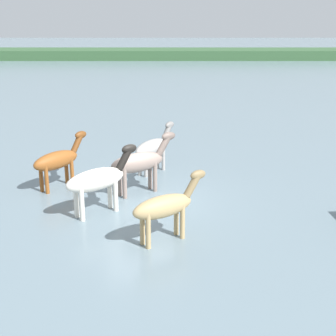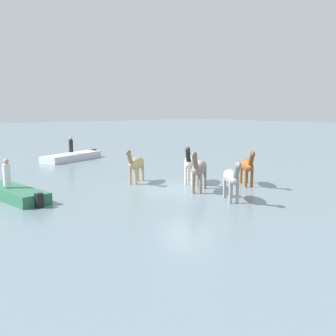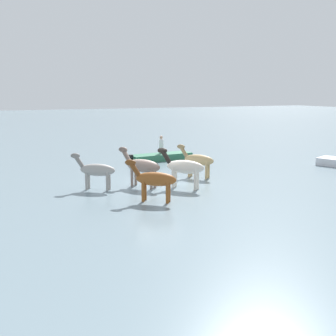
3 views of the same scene
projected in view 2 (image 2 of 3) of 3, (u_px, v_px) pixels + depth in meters
The scene contains 10 objects.
ground_plane at pixel (186, 189), 19.99m from camera, with size 195.27×195.27×0.00m, color slate.
horse_mid_herd at pixel (190, 162), 21.51m from camera, with size 2.28×2.02×2.05m.
horse_rear_stallion at pixel (247, 165), 20.89m from camera, with size 1.84×2.12×1.89m.
horse_pinto_flank at pixel (136, 164), 21.63m from camera, with size 2.20×1.66×1.87m.
horse_lead at pixel (199, 168), 19.36m from camera, with size 2.39×1.81×2.04m.
horse_gray_outer at pixel (231, 177), 17.37m from camera, with size 1.72×2.13×1.85m.
boat_motor_center at pixel (13, 195), 17.94m from camera, with size 1.62×4.87×0.74m.
boat_skiff_near at pixel (72, 158), 31.25m from camera, with size 5.52×3.36×0.76m.
person_spotter_bow at pixel (7, 173), 17.77m from camera, with size 0.32×0.32×1.19m.
person_helmsman_aft at pixel (71, 145), 31.24m from camera, with size 0.32×0.32×1.19m.
Camera 2 is at (13.54, 14.23, 3.94)m, focal length 43.60 mm.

